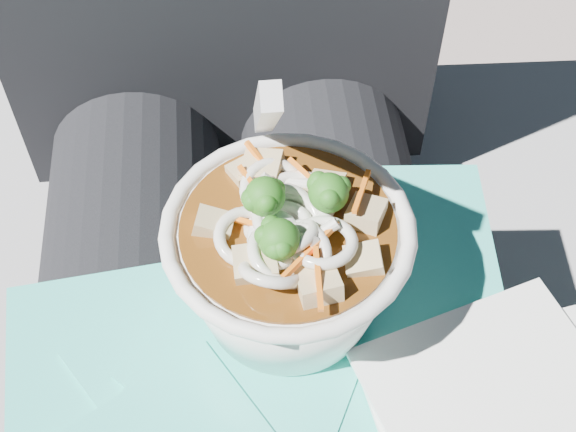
{
  "coord_description": "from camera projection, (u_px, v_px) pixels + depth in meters",
  "views": [
    {
      "loc": [
        0.0,
        -0.24,
        1.02
      ],
      "look_at": [
        0.03,
        0.02,
        0.68
      ],
      "focal_mm": 50.0,
      "sensor_mm": 36.0,
      "label": 1
    }
  ],
  "objects": [
    {
      "name": "plastic_bag",
      "position": [
        252.0,
        392.0,
        0.47
      ],
      "size": [
        0.32,
        0.33,
        0.01
      ],
      "color": "#2FC7B5",
      "rests_on": "lap"
    },
    {
      "name": "napkins",
      "position": [
        512.0,
        430.0,
        0.44
      ],
      "size": [
        0.17,
        0.18,
        0.01
      ],
      "color": "white",
      "rests_on": "plastic_bag"
    },
    {
      "name": "person_body",
      "position": [
        238.0,
        257.0,
        0.58
      ],
      "size": [
        0.34,
        0.94,
        0.98
      ],
      "color": "black",
      "rests_on": "ground"
    },
    {
      "name": "stone_ledge",
      "position": [
        249.0,
        380.0,
        0.87
      ],
      "size": [
        1.02,
        0.54,
        0.44
      ],
      "primitive_type": "cube",
      "rotation": [
        0.0,
        0.0,
        -0.04
      ],
      "color": "gray",
      "rests_on": "ground"
    },
    {
      "name": "lap",
      "position": [
        248.0,
        392.0,
        0.55
      ],
      "size": [
        0.3,
        0.48,
        0.14
      ],
      "color": "black",
      "rests_on": "stone_ledge"
    },
    {
      "name": "udon_bowl",
      "position": [
        288.0,
        255.0,
        0.46
      ],
      "size": [
        0.17,
        0.17,
        0.19
      ],
      "color": "white",
      "rests_on": "plastic_bag"
    }
  ]
}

